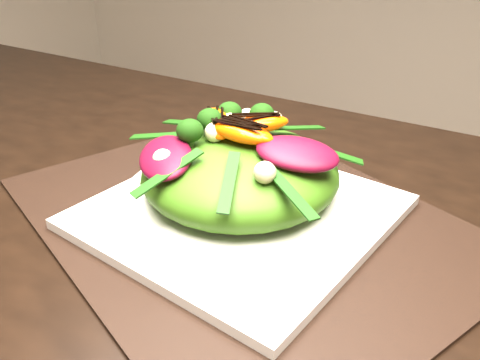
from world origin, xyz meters
The scene contains 10 objects.
dining_table centered at (0.00, 0.00, 0.73)m, with size 1.60×0.90×0.75m, color black.
placemat centered at (0.25, 0.06, 0.75)m, with size 0.50×0.38×0.00m, color black.
plate_base centered at (0.25, 0.06, 0.76)m, with size 0.29×0.29×0.01m, color silver.
salad_bowl centered at (0.25, 0.06, 0.77)m, with size 0.26×0.26×0.02m, color silver.
lettuce_mound centered at (0.25, 0.06, 0.81)m, with size 0.21×0.21×0.07m, color #386212.
radicchio_leaf centered at (0.32, 0.06, 0.85)m, with size 0.08×0.05×0.02m, color #480719.
orange_segment centered at (0.24, 0.07, 0.85)m, with size 0.07×0.03×0.02m, color #FF4904.
broccoli_floret centered at (0.19, 0.09, 0.85)m, with size 0.04×0.04×0.04m, color #10370A.
macadamia_nut centered at (0.29, 0.02, 0.85)m, with size 0.02×0.02×0.02m, color beige.
balsamic_drizzle centered at (0.24, 0.07, 0.86)m, with size 0.04×0.00×0.00m, color black.
Camera 1 is at (0.50, -0.35, 1.05)m, focal length 38.00 mm.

